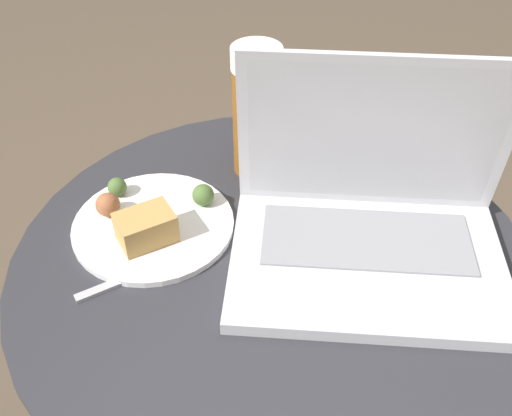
{
  "coord_description": "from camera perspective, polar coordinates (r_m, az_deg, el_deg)",
  "views": [
    {
      "loc": [
        0.18,
        -0.53,
        1.13
      ],
      "look_at": [
        -0.03,
        0.01,
        0.64
      ],
      "focal_mm": 42.0,
      "sensor_mm": 36.0,
      "label": 1
    }
  ],
  "objects": [
    {
      "name": "beer_glass",
      "position": [
        0.88,
        0.05,
        9.15
      ],
      "size": [
        0.07,
        0.07,
        0.2
      ],
      "color": "brown",
      "rests_on": "table"
    },
    {
      "name": "table",
      "position": [
        0.91,
        1.41,
        -11.29
      ],
      "size": [
        0.69,
        0.69,
        0.57
      ],
      "color": "#515156",
      "rests_on": "ground_plane"
    },
    {
      "name": "fork",
      "position": [
        0.79,
        -8.92,
        -5.35
      ],
      "size": [
        0.14,
        0.17,
        0.0
      ],
      "color": "#B2B2B7",
      "rests_on": "table"
    },
    {
      "name": "laptop",
      "position": [
        0.78,
        10.73,
        -1.13
      ],
      "size": [
        0.4,
        0.33,
        0.25
      ],
      "color": "silver",
      "rests_on": "table"
    },
    {
      "name": "snack_plate",
      "position": [
        0.83,
        -10.03,
        -1.31
      ],
      "size": [
        0.22,
        0.22,
        0.05
      ],
      "color": "white",
      "rests_on": "table"
    }
  ]
}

